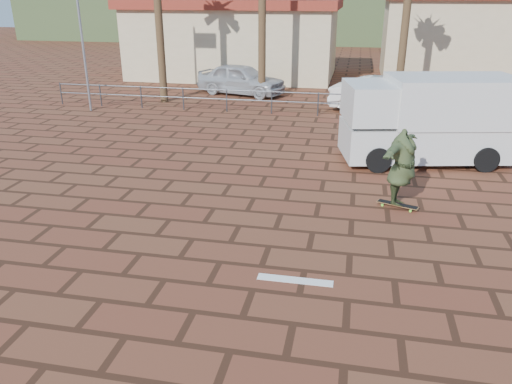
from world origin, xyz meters
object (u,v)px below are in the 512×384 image
longboard (398,205)px  skateboarder (402,168)px  car_silver (241,79)px  campervan (430,118)px  car_white (384,96)px

longboard → skateboarder: skateboarder is taller
car_silver → longboard: bearing=-136.2°
campervan → longboard: bearing=-117.1°
longboard → car_silver: (-7.01, 13.40, 0.70)m
car_silver → car_white: size_ratio=1.00×
longboard → car_silver: car_silver is taller
longboard → car_white: 10.42m
skateboarder → car_white: (-0.01, 10.40, -0.29)m
car_silver → skateboarder: bearing=-136.2°
skateboarder → car_white: 10.40m
longboard → campervan: bearing=94.9°
car_white → skateboarder: bearing=-165.7°
skateboarder → longboard: bearing=165.7°
campervan → car_silver: campervan is taller
car_silver → car_white: bearing=-97.0°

